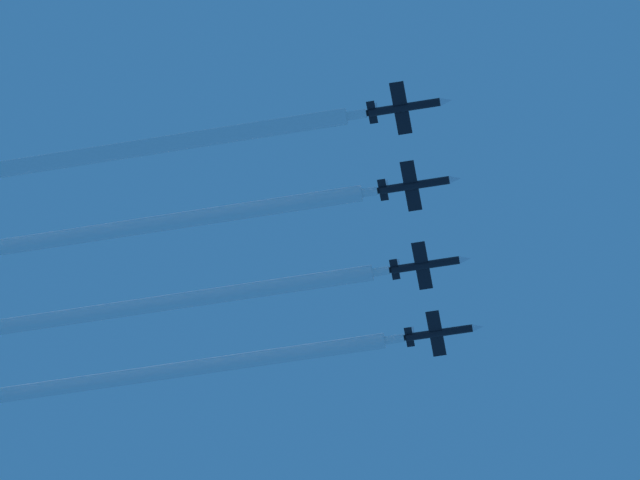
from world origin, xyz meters
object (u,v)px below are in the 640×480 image
object	(u,v)px
jet_inner_right	(407,107)
jet_center	(417,185)
jet_far_left	(442,332)
jet_inner_left	(428,264)

from	to	relation	value
jet_inner_right	jet_center	bearing A→B (deg)	-177.64
jet_far_left	jet_center	size ratio (longest dim) A/B	1.00
jet_inner_left	jet_inner_right	size ratio (longest dim) A/B	1.00
jet_inner_left	jet_center	size ratio (longest dim) A/B	1.00
jet_center	jet_inner_right	size ratio (longest dim) A/B	1.00
jet_far_left	jet_inner_right	bearing A→B (deg)	1.21
jet_center	jet_inner_right	xyz separation A→B (m)	(11.33, 0.47, 0.32)
jet_inner_left	jet_center	xyz separation A→B (m)	(12.44, 0.45, 0.02)
jet_far_left	jet_inner_left	bearing A→B (deg)	-0.87
jet_far_left	jet_inner_left	distance (m)	11.46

